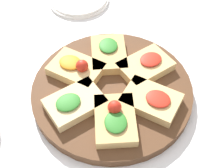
# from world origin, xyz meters

# --- Properties ---
(ground_plane) EXTENTS (3.00, 3.00, 0.00)m
(ground_plane) POSITION_xyz_m (0.00, 0.00, 0.00)
(ground_plane) COLOR white
(serving_board) EXTENTS (0.38, 0.38, 0.03)m
(serving_board) POSITION_xyz_m (0.00, 0.00, 0.01)
(serving_board) COLOR #51331E
(serving_board) RESTS_ON ground_plane
(focaccia_slice_0) EXTENTS (0.15, 0.14, 0.05)m
(focaccia_slice_0) POSITION_xyz_m (-0.08, -0.06, 0.04)
(focaccia_slice_0) COLOR tan
(focaccia_slice_0) RESTS_ON serving_board
(focaccia_slice_1) EXTENTS (0.10, 0.13, 0.03)m
(focaccia_slice_1) POSITION_xyz_m (0.01, -0.10, 0.04)
(focaccia_slice_1) COLOR #DBB775
(focaccia_slice_1) RESTS_ON serving_board
(focaccia_slice_2) EXTENTS (0.15, 0.13, 0.03)m
(focaccia_slice_2) POSITION_xyz_m (0.09, -0.04, 0.04)
(focaccia_slice_2) COLOR #DBB775
(focaccia_slice_2) RESTS_ON serving_board
(focaccia_slice_3) EXTENTS (0.15, 0.15, 0.03)m
(focaccia_slice_3) POSITION_xyz_m (0.08, 0.06, 0.04)
(focaccia_slice_3) COLOR tan
(focaccia_slice_3) RESTS_ON serving_board
(focaccia_slice_4) EXTENTS (0.10, 0.13, 0.05)m
(focaccia_slice_4) POSITION_xyz_m (-0.01, 0.10, 0.04)
(focaccia_slice_4) COLOR #DBB775
(focaccia_slice_4) RESTS_ON serving_board
(focaccia_slice_5) EXTENTS (0.15, 0.13, 0.03)m
(focaccia_slice_5) POSITION_xyz_m (-0.09, 0.04, 0.04)
(focaccia_slice_5) COLOR #E5C689
(focaccia_slice_5) RESTS_ON serving_board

